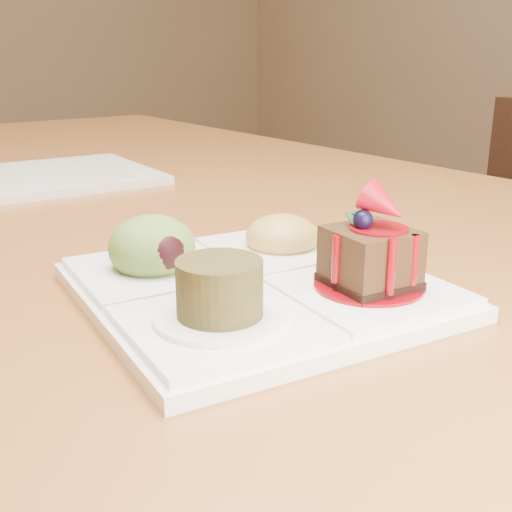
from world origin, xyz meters
TOP-DOWN VIEW (x-y plane):
  - dining_table at (0.00, 0.00)m, footprint 1.00×1.80m
  - sampler_plate at (-0.10, -0.49)m, footprint 0.29×0.29m
  - second_plate at (-0.05, 0.07)m, footprint 0.27×0.27m

SIDE VIEW (x-z plane):
  - dining_table at x=0.00m, z-range 0.31..1.06m
  - second_plate at x=-0.05m, z-range 0.75..0.76m
  - sampler_plate at x=-0.10m, z-range 0.72..0.82m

